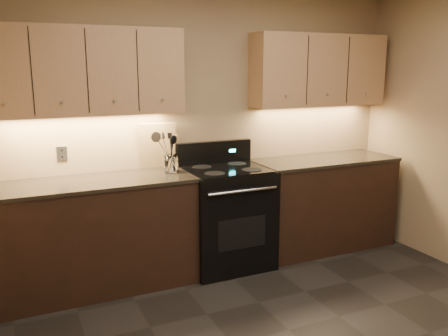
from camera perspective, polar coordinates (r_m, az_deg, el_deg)
The scene contains 14 objects.
wall_back at distance 4.51m, azimuth -2.38°, elevation 5.26°, with size 4.00×0.04×2.60m, color tan.
counter_left at distance 4.12m, azimuth -15.07°, elevation -7.76°, with size 1.62×0.62×0.93m.
counter_right at distance 4.99m, azimuth 11.73°, elevation -4.10°, with size 1.46×0.62×0.93m.
stove at distance 4.43m, azimuth 0.25°, elevation -5.75°, with size 0.76×0.68×1.14m.
upper_cab_left at distance 4.03m, azimuth -16.49°, elevation 11.11°, with size 1.60×0.30×0.70m, color tan.
upper_cab_right at distance 4.92m, azimuth 11.35°, elevation 11.45°, with size 1.44×0.30×0.70m, color tan.
outlet_plate at distance 4.21m, azimuth -18.92°, elevation 1.66°, with size 0.09×0.01×0.12m, color #B2B5BA.
utensil_crock at distance 4.18m, azimuth -6.37°, elevation 0.47°, with size 0.16×0.16×0.15m.
cutting_board at distance 4.33m, azimuth -8.05°, elevation 2.69°, with size 0.33×0.02×0.42m, color tan.
wooden_spoon at distance 4.13m, azimuth -6.78°, elevation 1.83°, with size 0.06×0.06×0.32m, color tan, non-canonical shape.
black_spoon at distance 4.18m, azimuth -6.68°, elevation 1.96°, with size 0.06×0.06×0.32m, color black, non-canonical shape.
black_turner at distance 4.14m, azimuth -6.12°, elevation 2.02°, with size 0.08×0.08×0.34m, color black, non-canonical shape.
steel_spatula at distance 4.17m, azimuth -6.28°, elevation 2.15°, with size 0.08×0.08×0.35m, color silver, non-canonical shape.
steel_skimmer at distance 4.15m, azimuth -5.78°, elevation 2.24°, with size 0.09×0.09×0.37m, color silver, non-canonical shape.
Camera 1 is at (-1.69, -2.14, 1.84)m, focal length 38.00 mm.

